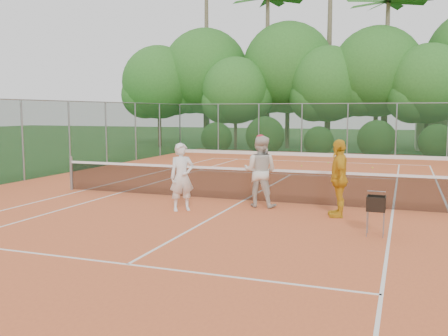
{
  "coord_description": "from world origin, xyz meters",
  "views": [
    {
      "loc": [
        4.34,
        -13.54,
        2.61
      ],
      "look_at": [
        -0.15,
        -1.2,
        1.1
      ],
      "focal_mm": 40.0,
      "sensor_mm": 36.0,
      "label": 1
    }
  ],
  "objects_px": {
    "player_white": "(182,177)",
    "player_center_grp": "(260,171)",
    "ball_hopper": "(376,204)",
    "player_yellow": "(339,178)"
  },
  "relations": [
    {
      "from": "player_white",
      "to": "player_center_grp",
      "type": "height_order",
      "value": "player_center_grp"
    },
    {
      "from": "player_white",
      "to": "ball_hopper",
      "type": "xyz_separation_m",
      "value": [
        4.89,
        -1.01,
        -0.22
      ]
    },
    {
      "from": "player_white",
      "to": "player_center_grp",
      "type": "xyz_separation_m",
      "value": [
        1.75,
        1.23,
        0.09
      ]
    },
    {
      "from": "player_yellow",
      "to": "ball_hopper",
      "type": "xyz_separation_m",
      "value": [
        0.98,
        -1.66,
        -0.29
      ]
    },
    {
      "from": "player_center_grp",
      "to": "ball_hopper",
      "type": "xyz_separation_m",
      "value": [
        3.14,
        -2.24,
        -0.31
      ]
    },
    {
      "from": "player_center_grp",
      "to": "player_yellow",
      "type": "relative_size",
      "value": 1.03
    },
    {
      "from": "ball_hopper",
      "to": "player_white",
      "type": "bearing_deg",
      "value": 178.55
    },
    {
      "from": "player_center_grp",
      "to": "ball_hopper",
      "type": "distance_m",
      "value": 3.87
    },
    {
      "from": "player_white",
      "to": "ball_hopper",
      "type": "height_order",
      "value": "player_white"
    },
    {
      "from": "player_white",
      "to": "player_center_grp",
      "type": "distance_m",
      "value": 2.14
    }
  ]
}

